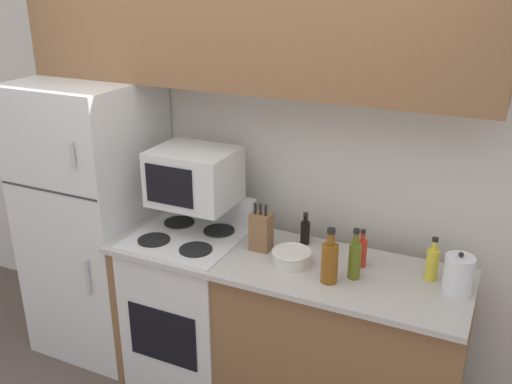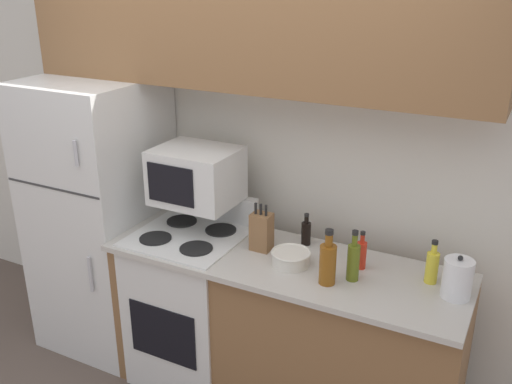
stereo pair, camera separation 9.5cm
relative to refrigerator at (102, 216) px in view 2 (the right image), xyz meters
The scene contains 14 objects.
wall_back 1.10m from the refrigerator, 22.66° to the left, with size 8.00×0.05×2.55m.
lower_cabinets 1.35m from the refrigerator, ahead, with size 1.88×0.62×0.91m.
refrigerator is the anchor object (origin of this frame).
upper_cabinets 1.50m from the refrigerator, 11.48° to the left, with size 2.58×0.35×0.59m.
stove 0.81m from the refrigerator, ahead, with size 0.59×0.60×1.08m.
microwave 0.80m from the refrigerator, ahead, with size 0.45×0.37×0.31m.
knife_block 1.15m from the refrigerator, ahead, with size 0.11×0.09×0.26m.
bowl 1.36m from the refrigerator, ahead, with size 0.20×0.20×0.07m.
bottle_soy_sauce 1.34m from the refrigerator, ahead, with size 0.05×0.05×0.18m.
bottle_cooking_spray 2.02m from the refrigerator, ahead, with size 0.06×0.06×0.22m.
bottle_hot_sauce 1.68m from the refrigerator, ahead, with size 0.05×0.05×0.20m.
bottle_olive_oil 1.68m from the refrigerator, ahead, with size 0.06×0.06×0.26m.
bottle_whiskey 1.60m from the refrigerator, ahead, with size 0.08×0.08×0.28m.
kettle 2.15m from the refrigerator, ahead, with size 0.13×0.13×0.21m.
Camera 2 is at (1.42, -2.11, 2.31)m, focal length 40.00 mm.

